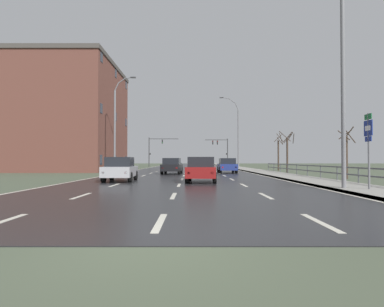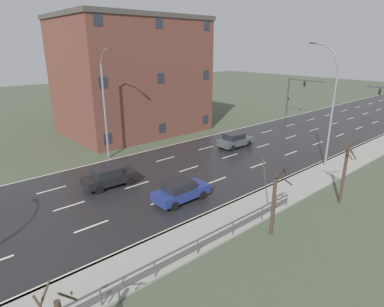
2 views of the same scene
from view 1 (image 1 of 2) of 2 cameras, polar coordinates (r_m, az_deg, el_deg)
ground_plane at (r=53.36m, az=-0.90°, el=-2.66°), size 160.00×160.00×0.12m
road_asphalt_strip at (r=65.35m, az=-0.76°, el=-2.31°), size 14.00×120.00×0.03m
sidewalk_right at (r=65.81m, az=6.60°, el=-2.25°), size 3.00×120.00×0.12m
guardrail at (r=28.02m, az=18.93°, el=-2.44°), size 0.07×27.13×1.00m
street_lamp_foreground at (r=17.04m, az=23.62°, el=12.07°), size 2.74×0.24×10.77m
street_lamp_midground at (r=50.21m, az=7.53°, el=3.30°), size 2.87×0.24×10.78m
street_lamp_left_bank at (r=36.94m, az=-12.95°, el=4.69°), size 2.34×0.24×10.39m
highway_sign at (r=16.45m, az=27.73°, el=1.83°), size 0.09×0.68×3.42m
traffic_signal_right at (r=67.92m, az=4.96°, el=1.04°), size 4.67×0.36×5.71m
traffic_signal_left at (r=67.34m, az=-6.48°, el=1.08°), size 5.98×0.36×5.88m
car_distant at (r=22.09m, az=-12.26°, el=-2.59°), size 1.96×4.17×1.57m
car_far_left at (r=35.38m, az=5.85°, el=-2.04°), size 1.86×4.11×1.57m
car_near_right at (r=32.71m, az=-3.58°, el=-2.12°), size 2.02×4.19×1.57m
car_mid_centre at (r=47.84m, az=-3.05°, el=-1.80°), size 1.94×4.15×1.57m
car_near_left at (r=20.77m, az=1.45°, el=-2.71°), size 2.01×4.19×1.57m
brick_building at (r=46.88m, az=-20.48°, el=5.76°), size 12.61×16.53×13.85m
bare_tree_near at (r=26.76m, az=24.69°, el=-0.09°), size 1.18×1.26×3.84m
bare_tree_mid at (r=38.00m, az=15.82°, el=0.26°), size 1.74×1.68×4.55m
bare_tree_far at (r=44.84m, az=14.39°, el=0.08°), size 1.04×1.23×4.84m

